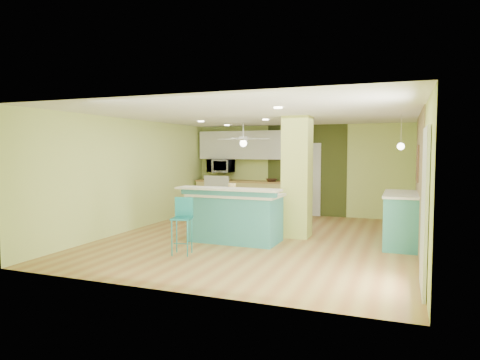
% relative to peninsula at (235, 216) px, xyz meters
% --- Properties ---
extents(floor, '(6.00, 7.00, 0.01)m').
position_rel_peninsula_xyz_m(floor, '(0.37, 0.40, -0.51)').
color(floor, '#9E6837').
rests_on(floor, ground).
extents(ceiling, '(6.00, 7.00, 0.01)m').
position_rel_peninsula_xyz_m(ceiling, '(0.37, 0.40, 2.00)').
color(ceiling, white).
rests_on(ceiling, wall_back).
extents(wall_back, '(6.00, 0.01, 2.50)m').
position_rel_peninsula_xyz_m(wall_back, '(0.37, 3.91, 0.74)').
color(wall_back, '#D0E47A').
rests_on(wall_back, floor).
extents(wall_front, '(6.00, 0.01, 2.50)m').
position_rel_peninsula_xyz_m(wall_front, '(0.37, -3.10, 0.74)').
color(wall_front, '#D0E47A').
rests_on(wall_front, floor).
extents(wall_left, '(0.01, 7.00, 2.50)m').
position_rel_peninsula_xyz_m(wall_left, '(-2.64, 0.40, 0.74)').
color(wall_left, '#D0E47A').
rests_on(wall_left, floor).
extents(wall_right, '(0.01, 7.00, 2.50)m').
position_rel_peninsula_xyz_m(wall_right, '(3.37, 0.40, 0.74)').
color(wall_right, '#D0E47A').
rests_on(wall_right, floor).
extents(wood_panel, '(0.02, 3.40, 2.50)m').
position_rel_peninsula_xyz_m(wood_panel, '(3.36, 1.00, 0.74)').
color(wood_panel, olive).
rests_on(wood_panel, floor).
extents(olive_accent, '(2.20, 0.02, 2.50)m').
position_rel_peninsula_xyz_m(olive_accent, '(0.57, 3.89, 0.74)').
color(olive_accent, '#3E471C').
rests_on(olive_accent, floor).
extents(interior_door, '(0.82, 0.05, 2.00)m').
position_rel_peninsula_xyz_m(interior_door, '(0.57, 3.86, 0.49)').
color(interior_door, silver).
rests_on(interior_door, floor).
extents(french_door, '(0.04, 1.08, 2.10)m').
position_rel_peninsula_xyz_m(french_door, '(3.34, -1.90, 0.54)').
color(french_door, silver).
rests_on(french_door, floor).
extents(column, '(0.55, 0.55, 2.50)m').
position_rel_peninsula_xyz_m(column, '(1.02, 0.90, 0.74)').
color(column, '#BCC75C').
rests_on(column, floor).
extents(kitchen_run, '(3.25, 0.63, 0.94)m').
position_rel_peninsula_xyz_m(kitchen_run, '(-0.93, 3.60, -0.04)').
color(kitchen_run, '#D2C16E').
rests_on(kitchen_run, floor).
extents(stove, '(0.76, 0.66, 1.08)m').
position_rel_peninsula_xyz_m(stove, '(-1.88, 3.59, -0.05)').
color(stove, silver).
rests_on(stove, floor).
extents(upper_cabinets, '(3.20, 0.34, 0.80)m').
position_rel_peninsula_xyz_m(upper_cabinets, '(-0.93, 3.72, 1.44)').
color(upper_cabinets, silver).
rests_on(upper_cabinets, wall_back).
extents(microwave, '(0.70, 0.48, 0.39)m').
position_rel_peninsula_xyz_m(microwave, '(-1.88, 3.60, 0.84)').
color(microwave, silver).
rests_on(microwave, wall_back).
extents(ceiling_fan, '(1.41, 1.41, 0.61)m').
position_rel_peninsula_xyz_m(ceiling_fan, '(-0.73, 2.40, 1.57)').
color(ceiling_fan, white).
rests_on(ceiling_fan, ceiling).
extents(pendant_lamp, '(0.14, 0.14, 0.69)m').
position_rel_peninsula_xyz_m(pendant_lamp, '(3.02, 1.15, 1.38)').
color(pendant_lamp, silver).
rests_on(pendant_lamp, ceiling).
extents(wall_decor, '(0.03, 0.90, 0.70)m').
position_rel_peninsula_xyz_m(wall_decor, '(3.33, 1.20, 1.04)').
color(wall_decor, brown).
rests_on(wall_decor, wood_panel).
extents(peninsula, '(2.06, 1.13, 1.10)m').
position_rel_peninsula_xyz_m(peninsula, '(0.00, 0.00, 0.00)').
color(peninsula, teal).
rests_on(peninsula, floor).
extents(bar_stool, '(0.38, 0.38, 0.98)m').
position_rel_peninsula_xyz_m(bar_stool, '(-0.49, -1.26, 0.15)').
color(bar_stool, teal).
rests_on(bar_stool, floor).
extents(side_counter, '(0.66, 1.55, 1.00)m').
position_rel_peninsula_xyz_m(side_counter, '(3.07, 0.80, -0.01)').
color(side_counter, teal).
rests_on(side_counter, floor).
extents(fruit_bowl, '(0.38, 0.38, 0.08)m').
position_rel_peninsula_xyz_m(fruit_bowl, '(-0.31, 3.51, 0.47)').
color(fruit_bowl, '#3A2218').
rests_on(fruit_bowl, kitchen_run).
extents(canister, '(0.15, 0.15, 0.19)m').
position_rel_peninsula_xyz_m(canister, '(-0.15, 0.18, 0.54)').
color(canister, yellow).
rests_on(canister, peninsula).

